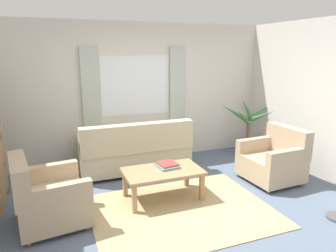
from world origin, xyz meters
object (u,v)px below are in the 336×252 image
at_px(couch, 135,151).
at_px(book_stack_on_table, 167,165).
at_px(coffee_table, 163,174).
at_px(armchair_left, 46,198).
at_px(armchair_right, 274,160).
at_px(potted_plant, 248,135).

relative_size(couch, book_stack_on_table, 5.67).
bearing_deg(coffee_table, armchair_left, -175.14).
bearing_deg(armchair_left, armchair_right, -96.08).
bearing_deg(potted_plant, couch, -178.42).
distance_m(armchair_left, book_stack_on_table, 1.67).
xyz_separation_m(couch, armchair_right, (2.01, -1.20, -0.01)).
bearing_deg(book_stack_on_table, armchair_left, -172.16).
relative_size(armchair_left, book_stack_on_table, 2.81).
bearing_deg(armchair_left, coffee_table, -92.84).
bearing_deg(armchair_right, book_stack_on_table, -97.33).
relative_size(coffee_table, book_stack_on_table, 3.28).
height_order(coffee_table, potted_plant, potted_plant).
xyz_separation_m(armchair_left, coffee_table, (1.55, 0.13, 0.03)).
height_order(couch, coffee_table, couch).
relative_size(armchair_right, potted_plant, 0.76).
relative_size(couch, coffee_table, 1.73).
xyz_separation_m(armchair_left, book_stack_on_table, (1.65, 0.23, 0.11)).
height_order(book_stack_on_table, potted_plant, potted_plant).
bearing_deg(book_stack_on_table, couch, 100.41).
distance_m(armchair_left, coffee_table, 1.55).
bearing_deg(coffee_table, couch, 94.55).
bearing_deg(armchair_left, potted_plant, -78.23).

